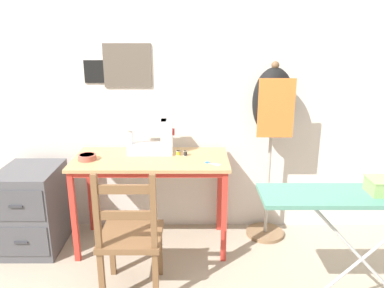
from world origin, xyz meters
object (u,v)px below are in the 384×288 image
fabric_bowl (86,157)px  scissors (209,163)px  thread_spool_near_machine (177,153)px  filing_cabinet (32,209)px  thread_spool_mid_table (184,153)px  sewing_machine (152,138)px  storage_box (382,186)px  dress_form (271,113)px  ironing_board (369,201)px  wooden_chair (129,237)px

fabric_bowl → scissors: bearing=-4.9°
thread_spool_near_machine → filing_cabinet: size_ratio=0.06×
scissors → thread_spool_mid_table: size_ratio=2.91×
thread_spool_mid_table → filing_cabinet: size_ratio=0.06×
sewing_machine → fabric_bowl: 0.52m
storage_box → thread_spool_near_machine: bearing=143.3°
filing_cabinet → storage_box: storage_box is taller
sewing_machine → thread_spool_near_machine: bearing=-14.8°
sewing_machine → scissors: 0.52m
filing_cabinet → fabric_bowl: bearing=-2.2°
sewing_machine → dress_form: 0.96m
thread_spool_mid_table → thread_spool_near_machine: bearing=168.3°
thread_spool_mid_table → ironing_board: 1.37m
sewing_machine → wooden_chair: sewing_machine is taller
dress_form → storage_box: (0.44, -0.96, -0.21)m
scissors → fabric_bowl: bearing=175.1°
thread_spool_near_machine → storage_box: (1.18, -0.88, 0.09)m
fabric_bowl → dress_form: 1.47m
thread_spool_mid_table → dress_form: size_ratio=0.03×
wooden_chair → storage_box: 1.55m
fabric_bowl → storage_box: 2.02m
sewing_machine → filing_cabinet: size_ratio=0.56×
thread_spool_near_machine → filing_cabinet: (-1.16, -0.09, -0.44)m
sewing_machine → wooden_chair: 0.85m
scissors → wooden_chair: size_ratio=0.13×
fabric_bowl → filing_cabinet: size_ratio=0.20×
sewing_machine → thread_spool_near_machine: 0.24m
fabric_bowl → filing_cabinet: fabric_bowl is taller
fabric_bowl → scissors: size_ratio=1.16×
fabric_bowl → filing_cabinet: bearing=177.8°
thread_spool_near_machine → ironing_board: bearing=-38.4°
sewing_machine → scissors: bearing=-28.5°
thread_spool_near_machine → wooden_chair: bearing=-113.9°
fabric_bowl → wooden_chair: bearing=-54.1°
filing_cabinet → ironing_board: size_ratio=0.54×
filing_cabinet → storage_box: size_ratio=3.80×
scissors → ironing_board: ironing_board is taller
sewing_machine → wooden_chair: (-0.09, -0.71, -0.46)m
thread_spool_near_machine → wooden_chair: wooden_chair is taller
scissors → ironing_board: size_ratio=0.09×
fabric_bowl → dress_form: (1.43, 0.19, 0.30)m
sewing_machine → dress_form: size_ratio=0.25×
wooden_chair → dress_form: dress_form is taller
thread_spool_mid_table → dress_form: bearing=7.6°
thread_spool_mid_table → ironing_board: size_ratio=0.03×
wooden_chair → ironing_board: size_ratio=0.72×
scissors → storage_box: bearing=-36.4°
sewing_machine → thread_spool_near_machine: (0.20, -0.05, -0.11)m
sewing_machine → storage_box: 1.66m
thread_spool_near_machine → wooden_chair: 0.80m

